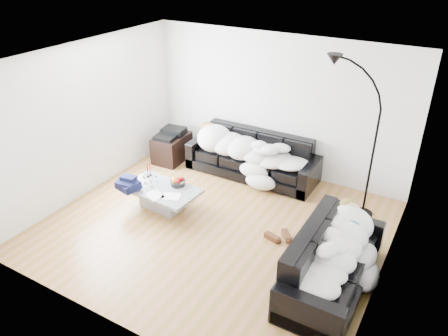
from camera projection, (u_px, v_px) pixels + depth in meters
The scene contains 24 objects.
ground at pixel (214, 226), 6.87m from camera, with size 5.00×5.00×0.00m, color olive.
wall_back at pixel (277, 105), 7.98m from camera, with size 5.00×0.02×2.60m, color silver.
wall_left at pixel (87, 119), 7.37m from camera, with size 0.02×4.50×2.60m, color silver.
wall_right at pixel (394, 198), 5.15m from camera, with size 0.02×4.50×2.60m, color silver.
ceiling at pixel (212, 62), 5.65m from camera, with size 5.00×5.00×0.00m, color white.
sofa_back at pixel (252, 156), 8.16m from camera, with size 2.47×0.86×0.81m, color black.
sofa_right at pixel (333, 260), 5.53m from camera, with size 2.00×0.86×0.81m, color black.
sleeper_back at pixel (251, 146), 8.02m from camera, with size 2.09×0.72×0.42m, color white, non-canonical shape.
sleeper_right at pixel (335, 246), 5.43m from camera, with size 1.72×0.73×0.42m, color white, non-canonical shape.
teal_cushion at pixel (346, 214), 5.89m from camera, with size 0.36×0.30×0.20m, color #0E6258.
coffee_table at pixel (162, 198), 7.28m from camera, with size 1.24×0.72×0.36m, color #939699.
fruit_bowl at pixel (178, 181), 7.25m from camera, with size 0.25×0.25×0.15m, color white.
wine_glass_a at pixel (157, 178), 7.34m from camera, with size 0.07×0.07×0.16m, color white.
wine_glass_b at pixel (145, 179), 7.29m from camera, with size 0.08×0.08×0.18m, color white.
wine_glass_c at pixel (152, 183), 7.19m from camera, with size 0.07×0.07×0.16m, color white.
candle_left at pixel (148, 171), 7.47m from camera, with size 0.04×0.04×0.24m, color maroon.
candle_right at pixel (150, 170), 7.52m from camera, with size 0.04×0.04×0.23m, color maroon.
newspaper_a at pixel (171, 196), 6.96m from camera, with size 0.30×0.23×0.01m, color silver.
newspaper_b at pixel (155, 195), 6.99m from camera, with size 0.30×0.22×0.01m, color silver.
navy_jacket at pixel (127, 179), 7.10m from camera, with size 0.39×0.32×0.19m, color black, non-canonical shape.
shoes at pixel (279, 236), 6.56m from camera, with size 0.43×0.31×0.10m, color #472311, non-canonical shape.
av_cabinet at pixel (172, 148), 8.79m from camera, with size 0.53×0.77×0.53m, color black.
stereo at pixel (171, 133), 8.63m from camera, with size 0.44×0.34×0.13m, color black.
floor_lamp at pixel (373, 153), 6.65m from camera, with size 0.81×0.32×2.23m, color black, non-canonical shape.
Camera 1 is at (2.96, -4.80, 4.04)m, focal length 35.00 mm.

